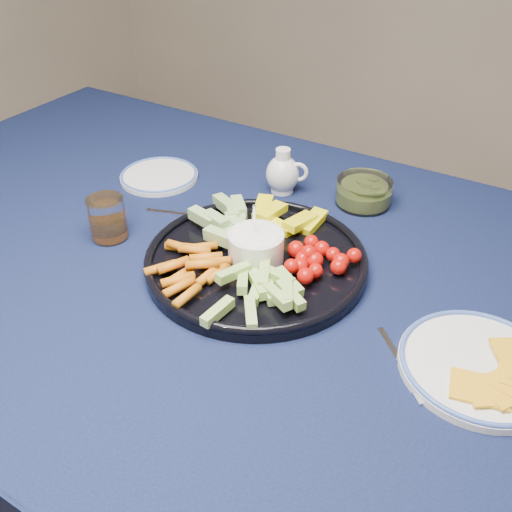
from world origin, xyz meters
The scene contains 9 objects.
dining_table centered at (0.00, 0.00, 0.66)m, with size 1.67×1.07×0.75m.
crudite_platter centered at (0.11, 0.00, 0.77)m, with size 0.40×0.40×0.13m.
creamer_pitcher centered at (0.02, 0.27, 0.79)m, with size 0.09×0.07×0.10m.
pickle_bowl centered at (0.19, 0.31, 0.77)m, with size 0.12×0.12×0.05m.
cheese_plate centered at (0.52, -0.04, 0.76)m, with size 0.23×0.23×0.03m.
juice_tumbler centered at (-0.17, -0.06, 0.78)m, with size 0.07×0.07×0.08m.
fork_left centered at (-0.09, 0.08, 0.75)m, with size 0.15×0.07×0.00m.
fork_right centered at (0.43, -0.10, 0.75)m, with size 0.12×0.12×0.00m.
side_plate_extra centered at (-0.25, 0.17, 0.75)m, with size 0.17×0.17×0.01m.
Camera 1 is at (0.54, -0.70, 1.36)m, focal length 40.00 mm.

